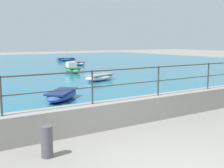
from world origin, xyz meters
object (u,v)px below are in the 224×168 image
boat_2 (100,77)px  boat_4 (79,63)px  boat_6 (66,59)px  boat_0 (62,95)px  boat_5 (72,69)px  bollard (47,142)px

boat_2 → boat_4: same height
boat_4 → boat_6: 5.98m
boat_0 → boat_2: (4.20, 4.13, 0.00)m
boat_5 → boat_6: 12.58m
boat_0 → boat_5: boat_5 is taller
boat_0 → boat_6: boat_6 is taller
boat_4 → boat_0: bearing=-119.1°
boat_0 → boat_2: same height
bollard → boat_4: 22.76m
bollard → boat_2: (6.77, 9.23, -0.07)m
bollard → boat_4: bearing=61.5°
boat_0 → boat_5: (4.82, 9.11, 0.07)m
boat_0 → boat_5: bearing=62.1°
boat_2 → boat_5: bearing=83.0°
bollard → boat_2: 11.45m
boat_2 → boat_5: boat_5 is taller
boat_2 → boat_4: bearing=69.2°
boat_5 → boat_4: bearing=59.1°
boat_4 → boat_6: (1.33, 5.83, 0.01)m
boat_2 → boat_6: bearing=72.0°
boat_0 → boat_4: size_ratio=0.95×
boat_6 → boat_5: bearing=-112.4°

